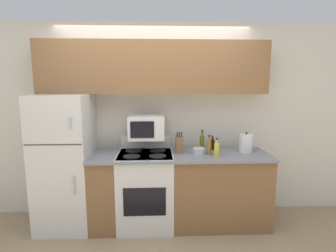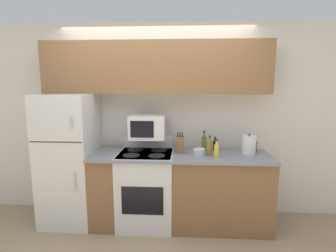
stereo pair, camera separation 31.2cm
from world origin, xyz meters
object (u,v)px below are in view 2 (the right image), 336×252
(bowl, at_px, (199,152))
(kettle, at_px, (249,145))
(stove, at_px, (146,188))
(bottle_vinegar, at_px, (210,148))
(bottle_cooking_spray, at_px, (216,150))
(bottle_soy_sauce, at_px, (215,145))
(bottle_hot_sauce, at_px, (255,146))
(microwave, at_px, (148,127))
(refrigerator, at_px, (70,159))
(bottle_olive_oil, at_px, (204,143))
(knife_block, at_px, (180,145))

(bowl, bearing_deg, kettle, 6.92)
(stove, xyz_separation_m, bottle_vinegar, (0.78, -0.04, 0.53))
(bottle_cooking_spray, xyz_separation_m, bottle_soy_sauce, (0.02, 0.33, -0.02))
(bowl, bearing_deg, bottle_hot_sauce, 14.92)
(microwave, height_order, bottle_soy_sauce, microwave)
(refrigerator, height_order, bottle_hot_sauce, refrigerator)
(stove, distance_m, bottle_olive_oil, 0.93)
(microwave, xyz_separation_m, bowl, (0.64, -0.12, -0.28))
(stove, relative_size, microwave, 2.51)
(knife_block, bearing_deg, stove, -173.34)
(refrigerator, relative_size, knife_block, 6.22)
(stove, height_order, bowl, stove)
(microwave, bearing_deg, stove, -98.23)
(microwave, bearing_deg, bottle_vinegar, -10.67)
(microwave, height_order, bowl, microwave)
(knife_block, bearing_deg, refrigerator, -179.98)
(refrigerator, xyz_separation_m, bowl, (1.64, -0.06, 0.14))
(bowl, bearing_deg, bottle_vinegar, -9.43)
(microwave, distance_m, bottle_hot_sauce, 1.37)
(bowl, xyz_separation_m, bottle_olive_oil, (0.07, 0.20, 0.06))
(knife_block, bearing_deg, bottle_cooking_spray, -22.83)
(bottle_hot_sauce, bearing_deg, bottle_soy_sauce, 177.15)
(bottle_olive_oil, height_order, bottle_vinegar, bottle_olive_oil)
(knife_block, height_order, bottle_cooking_spray, knife_block)
(knife_block, bearing_deg, bottle_olive_oil, 23.89)
(knife_block, relative_size, bottle_cooking_spray, 1.20)
(kettle, bearing_deg, bowl, -173.08)
(bottle_olive_oil, xyz_separation_m, bottle_soy_sauce, (0.14, 0.01, -0.03))
(knife_block, height_order, bowl, knife_block)
(microwave, xyz_separation_m, bottle_hot_sauce, (1.35, 0.07, -0.24))
(kettle, bearing_deg, microwave, 177.73)
(bottle_vinegar, bearing_deg, knife_block, 166.44)
(stove, relative_size, bowl, 7.18)
(bottle_vinegar, bearing_deg, bowl, 170.57)
(bowl, height_order, bottle_soy_sauce, bottle_soy_sauce)
(microwave, distance_m, bowl, 0.71)
(bottle_soy_sauce, bearing_deg, microwave, -173.84)
(bottle_olive_oil, bearing_deg, bottle_hot_sauce, -0.90)
(refrigerator, xyz_separation_m, bottle_vinegar, (1.76, -0.08, 0.19))
(bottle_olive_oil, bearing_deg, refrigerator, -175.47)
(knife_block, relative_size, bowl, 1.74)
(microwave, xyz_separation_m, bottle_olive_oil, (0.71, 0.08, -0.21))
(refrigerator, distance_m, bottle_cooking_spray, 1.85)
(stove, height_order, kettle, kettle)
(bottle_vinegar, height_order, kettle, kettle)
(microwave, xyz_separation_m, bottle_soy_sauce, (0.85, 0.09, -0.25))
(bottle_cooking_spray, distance_m, bottle_soy_sauce, 0.33)
(bottle_hot_sauce, bearing_deg, bottle_vinegar, -160.43)
(bottle_vinegar, distance_m, kettle, 0.49)
(refrigerator, relative_size, microwave, 3.79)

